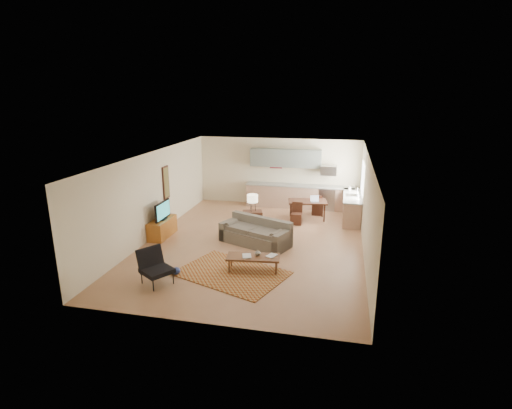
% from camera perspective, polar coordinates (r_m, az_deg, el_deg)
% --- Properties ---
extents(room, '(9.00, 9.00, 9.00)m').
position_cam_1_polar(room, '(11.87, -0.31, 0.54)').
color(room, '#9D6B49').
rests_on(room, ground).
extents(kitchen_counter_back, '(4.26, 0.64, 0.92)m').
position_cam_1_polar(kitchen_counter_back, '(15.94, 6.18, 1.16)').
color(kitchen_counter_back, '#A37D63').
rests_on(kitchen_counter_back, ground).
extents(kitchen_counter_right, '(0.64, 2.26, 0.92)m').
position_cam_1_polar(kitchen_counter_right, '(14.73, 13.52, -0.44)').
color(kitchen_counter_right, '#A37D63').
rests_on(kitchen_counter_right, ground).
extents(kitchen_range, '(0.62, 0.62, 0.90)m').
position_cam_1_polar(kitchen_range, '(15.87, 10.12, 0.90)').
color(kitchen_range, '#A5A8AD').
rests_on(kitchen_range, ground).
extents(kitchen_microwave, '(0.62, 0.40, 0.35)m').
position_cam_1_polar(kitchen_microwave, '(15.65, 10.32, 4.81)').
color(kitchen_microwave, '#A5A8AD').
rests_on(kitchen_microwave, room).
extents(upper_cabinets, '(2.80, 0.34, 0.70)m').
position_cam_1_polar(upper_cabinets, '(15.85, 4.23, 6.64)').
color(upper_cabinets, slate).
rests_on(upper_cabinets, room).
extents(window_right, '(0.02, 1.40, 1.05)m').
position_cam_1_polar(window_right, '(14.48, 14.99, 3.63)').
color(window_right, white).
rests_on(window_right, room).
extents(wall_art_left, '(0.06, 0.42, 1.10)m').
position_cam_1_polar(wall_art_left, '(13.67, -12.71, 3.08)').
color(wall_art_left, olive).
rests_on(wall_art_left, room).
extents(triptych, '(1.70, 0.04, 0.50)m').
position_cam_1_polar(triptych, '(16.08, 2.87, 6.07)').
color(triptych, beige).
rests_on(triptych, room).
extents(rug, '(3.12, 2.65, 0.02)m').
position_cam_1_polar(rug, '(10.37, -3.52, -9.76)').
color(rug, maroon).
rests_on(rug, floor).
extents(sofa, '(2.45, 1.76, 0.78)m').
position_cam_1_polar(sofa, '(12.09, -0.14, -3.93)').
color(sofa, '#5D5549').
rests_on(sofa, floor).
extents(coffee_table, '(1.43, 0.71, 0.41)m').
position_cam_1_polar(coffee_table, '(10.41, -0.40, -8.42)').
color(coffee_table, '#522F1A').
rests_on(coffee_table, floor).
extents(book_a, '(0.39, 0.43, 0.03)m').
position_cam_1_polar(book_a, '(10.30, -1.95, -7.39)').
color(book_a, maroon).
rests_on(book_a, coffee_table).
extents(book_b, '(0.43, 0.45, 0.02)m').
position_cam_1_polar(book_b, '(10.40, 1.76, -7.18)').
color(book_b, navy).
rests_on(book_b, coffee_table).
extents(vase, '(0.16, 0.16, 0.17)m').
position_cam_1_polar(vase, '(10.34, 0.23, -6.88)').
color(vase, black).
rests_on(vase, coffee_table).
extents(armchair, '(1.05, 1.05, 0.87)m').
position_cam_1_polar(armchair, '(9.95, -14.00, -8.69)').
color(armchair, black).
rests_on(armchair, floor).
extents(tv_credenza, '(0.48, 1.25, 0.58)m').
position_cam_1_polar(tv_credenza, '(13.10, -13.24, -3.26)').
color(tv_credenza, '#93511A').
rests_on(tv_credenza, floor).
extents(tv, '(0.10, 0.96, 0.58)m').
position_cam_1_polar(tv, '(12.90, -13.21, -0.86)').
color(tv, black).
rests_on(tv, tv_credenza).
extents(console_table, '(0.71, 0.58, 0.72)m').
position_cam_1_polar(console_table, '(13.10, -0.50, -2.48)').
color(console_table, '#361B12').
rests_on(console_table, floor).
extents(table_lamp, '(0.47, 0.47, 0.58)m').
position_cam_1_polar(table_lamp, '(12.91, -0.50, 0.26)').
color(table_lamp, beige).
rests_on(table_lamp, console_table).
extents(dining_table, '(1.47, 0.99, 0.69)m').
position_cam_1_polar(dining_table, '(14.57, 7.31, -0.77)').
color(dining_table, '#361B12').
rests_on(dining_table, floor).
extents(dining_chair_near, '(0.37, 0.38, 0.76)m').
position_cam_1_polar(dining_chair_near, '(13.97, 5.83, -1.30)').
color(dining_chair_near, '#361B12').
rests_on(dining_chair_near, floor).
extents(dining_chair_far, '(0.41, 0.43, 0.78)m').
position_cam_1_polar(dining_chair_far, '(15.16, 8.69, 0.02)').
color(dining_chair_far, '#361B12').
rests_on(dining_chair_far, floor).
extents(laptop, '(0.33, 0.27, 0.22)m').
position_cam_1_polar(laptop, '(14.34, 8.42, 0.79)').
color(laptop, '#A5A8AD').
rests_on(laptop, dining_table).
extents(soap_bottle, '(0.10, 0.10, 0.19)m').
position_cam_1_polar(soap_bottle, '(15.22, 13.26, 2.27)').
color(soap_bottle, beige).
rests_on(soap_bottle, kitchen_counter_right).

